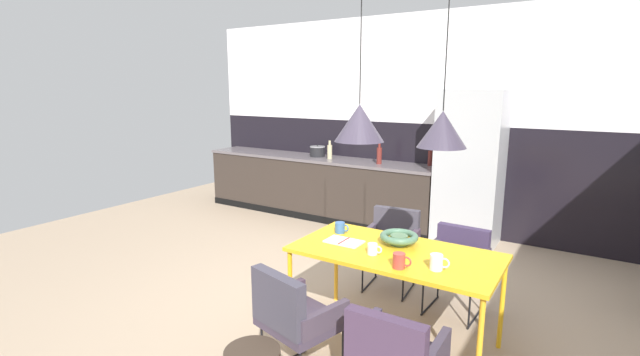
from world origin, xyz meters
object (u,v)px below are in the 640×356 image
at_px(dining_table, 395,257).
at_px(armchair_corner_seat, 393,352).
at_px(armchair_head_of_table, 458,257).
at_px(mug_dark_espresso, 437,262).
at_px(bottle_wine_green, 330,151).
at_px(mug_wide_latte, 340,228).
at_px(mug_short_terracotta, 399,261).
at_px(armchair_facing_counter, 293,312).
at_px(fruit_bowl, 399,237).
at_px(pendant_lamp_over_table_near, 359,123).
at_px(armchair_near_window, 392,237).
at_px(cooking_pot, 318,151).
at_px(bottle_vinegar_dark, 379,155).
at_px(bottle_oil_tall, 430,157).
at_px(refrigerator_column, 470,168).
at_px(mug_white_ceramic, 373,249).
at_px(open_book, 344,241).
at_px(pendant_lamp_over_table_far, 442,129).

relative_size(dining_table, armchair_corner_seat, 2.00).
bearing_deg(armchair_head_of_table, mug_dark_espresso, 98.74).
distance_m(mug_dark_espresso, bottle_wine_green, 3.73).
xyz_separation_m(mug_wide_latte, mug_short_terracotta, (0.71, -0.43, 0.01)).
xyz_separation_m(armchair_head_of_table, mug_short_terracotta, (-0.12, -1.06, 0.30)).
xyz_separation_m(armchair_facing_counter, mug_dark_espresso, (0.74, 0.63, 0.29)).
relative_size(fruit_bowl, pendant_lamp_over_table_near, 0.23).
distance_m(armchair_near_window, cooking_pot, 2.71).
distance_m(mug_dark_espresso, bottle_vinegar_dark, 3.24).
distance_m(fruit_bowl, bottle_oil_tall, 2.76).
height_order(refrigerator_column, armchair_head_of_table, refrigerator_column).
distance_m(mug_dark_espresso, cooking_pot, 3.99).
relative_size(mug_white_ceramic, mug_dark_espresso, 0.85).
relative_size(refrigerator_column, mug_short_terracotta, 14.61).
relative_size(mug_short_terracotta, bottle_vinegar_dark, 0.46).
relative_size(open_book, bottle_oil_tall, 1.06).
bearing_deg(bottle_vinegar_dark, pendant_lamp_over_table_near, -68.29).
relative_size(armchair_facing_counter, pendant_lamp_over_table_far, 0.60).
bearing_deg(armchair_corner_seat, armchair_near_window, 112.93).
bearing_deg(dining_table, mug_wide_latte, 165.41).
distance_m(bottle_oil_tall, pendant_lamp_over_table_near, 2.95).
distance_m(bottle_vinegar_dark, pendant_lamp_over_table_near, 2.87).
height_order(armchair_corner_seat, bottle_vinegar_dark, bottle_vinegar_dark).
relative_size(bottle_vinegar_dark, pendant_lamp_over_table_far, 0.21).
relative_size(open_book, cooking_pot, 1.23).
height_order(armchair_near_window, mug_short_terracotta, mug_short_terracotta).
bearing_deg(bottle_wine_green, bottle_oil_tall, 9.31).
distance_m(refrigerator_column, bottle_vinegar_dark, 1.21).
bearing_deg(bottle_oil_tall, mug_dark_espresso, -70.18).
distance_m(open_book, mug_white_ceramic, 0.33).
bearing_deg(armchair_facing_counter, armchair_corner_seat, 11.18).
height_order(refrigerator_column, armchair_near_window, refrigerator_column).
xyz_separation_m(cooking_pot, bottle_vinegar_dark, (1.08, -0.11, 0.04)).
bearing_deg(dining_table, armchair_facing_counter, -114.53).
relative_size(refrigerator_column, mug_dark_espresso, 14.39).
height_order(open_book, bottle_wine_green, bottle_wine_green).
distance_m(refrigerator_column, open_book, 2.67).
bearing_deg(armchair_near_window, dining_table, 108.59).
distance_m(cooking_pot, bottle_wine_green, 0.29).
bearing_deg(dining_table, armchair_near_window, 114.31).
bearing_deg(armchair_head_of_table, armchair_facing_counter, 70.34).
height_order(open_book, mug_dark_espresso, mug_dark_espresso).
relative_size(bottle_oil_tall, pendant_lamp_over_table_near, 0.21).
xyz_separation_m(armchair_near_window, pendant_lamp_over_table_near, (0.11, -0.94, 1.18)).
bearing_deg(open_book, armchair_head_of_table, 49.75).
bearing_deg(cooking_pot, mug_wide_latte, -53.70).
distance_m(cooking_pot, pendant_lamp_over_table_far, 3.87).
bearing_deg(refrigerator_column, fruit_bowl, -87.73).
bearing_deg(refrigerator_column, dining_table, -87.16).
height_order(mug_white_ceramic, mug_dark_espresso, mug_dark_espresso).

